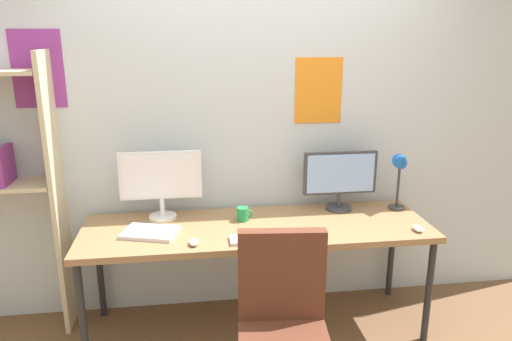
% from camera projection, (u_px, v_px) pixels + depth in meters
% --- Properties ---
extents(wall_back, '(4.60, 0.11, 2.60)m').
position_uv_depth(wall_back, '(249.00, 126.00, 3.31)').
color(wall_back, silver).
rests_on(wall_back, ground_plane).
extents(desk, '(2.20, 0.68, 0.74)m').
position_uv_depth(desk, '(257.00, 233.00, 3.08)').
color(desk, '#936D47').
rests_on(desk, ground_plane).
extents(monitor_left, '(0.53, 0.18, 0.45)m').
position_uv_depth(monitor_left, '(161.00, 180.00, 3.11)').
color(monitor_left, silver).
rests_on(monitor_left, desk).
extents(monitor_right, '(0.51, 0.18, 0.41)m').
position_uv_depth(monitor_right, '(340.00, 177.00, 3.28)').
color(monitor_right, '#38383D').
rests_on(monitor_right, desk).
extents(desk_lamp, '(0.11, 0.15, 0.44)m').
position_uv_depth(desk_lamp, '(401.00, 169.00, 3.25)').
color(desk_lamp, '#333333').
rests_on(desk_lamp, desk).
extents(keyboard_main, '(0.38, 0.13, 0.02)m').
position_uv_depth(keyboard_main, '(262.00, 239.00, 2.84)').
color(keyboard_main, silver).
rests_on(keyboard_main, desk).
extents(mouse_left_side, '(0.06, 0.10, 0.03)m').
position_uv_depth(mouse_left_side, '(418.00, 229.00, 2.97)').
color(mouse_left_side, silver).
rests_on(mouse_left_side, desk).
extents(mouse_right_side, '(0.06, 0.10, 0.03)m').
position_uv_depth(mouse_right_side, '(194.00, 242.00, 2.78)').
color(mouse_right_side, silver).
rests_on(mouse_right_side, desk).
extents(laptop_closed, '(0.37, 0.30, 0.02)m').
position_uv_depth(laptop_closed, '(150.00, 232.00, 2.93)').
color(laptop_closed, silver).
rests_on(laptop_closed, desk).
extents(coffee_mug, '(0.11, 0.08, 0.09)m').
position_uv_depth(coffee_mug, '(243.00, 214.00, 3.13)').
color(coffee_mug, '#1E8C4C').
rests_on(coffee_mug, desk).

